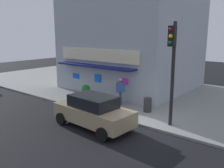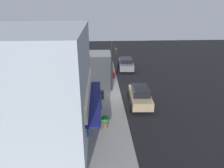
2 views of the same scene
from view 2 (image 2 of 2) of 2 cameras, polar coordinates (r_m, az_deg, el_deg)
ground_plane at (r=20.28m, az=2.61°, el=-3.51°), size 63.97×63.97×0.00m
sidewalk at (r=20.54m, az=-14.43°, el=-3.70°), size 42.65×12.09×0.12m
corner_building at (r=14.70m, az=-24.64°, el=0.08°), size 9.48×9.82×7.23m
traffic_light at (r=20.27m, az=0.22°, el=6.70°), size 0.32×0.58×5.08m
fire_hydrant at (r=24.82m, az=0.46°, el=2.77°), size 0.54×0.30×0.91m
trash_can at (r=19.36m, az=-2.97°, el=-3.05°), size 0.47×0.47×0.83m
pedestrian at (r=17.17m, az=-3.69°, el=-4.49°), size 0.48×0.51×1.74m
potted_plant_by_doorway at (r=14.97m, az=-1.96°, el=-10.32°), size 0.62×0.62×0.99m
parked_car_grey at (r=28.37m, az=4.00°, el=5.75°), size 4.44×2.30×1.59m
parked_car_tan at (r=18.63m, az=7.93°, el=-3.27°), size 4.35×2.19×1.64m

